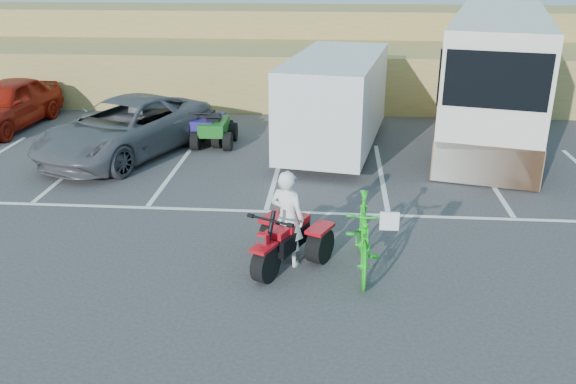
# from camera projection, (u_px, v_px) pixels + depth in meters

# --- Properties ---
(ground) EXTENTS (100.00, 100.00, 0.00)m
(ground) POSITION_uv_depth(u_px,v_px,m) (251.00, 263.00, 11.28)
(ground) COLOR #333336
(ground) RESTS_ON ground
(parking_stripes) EXTENTS (28.00, 5.16, 0.01)m
(parking_stripes) POSITION_uv_depth(u_px,v_px,m) (308.00, 186.00, 14.99)
(parking_stripes) COLOR white
(parking_stripes) RESTS_ON ground
(grass_embankment) EXTENTS (40.00, 8.50, 3.10)m
(grass_embankment) POSITION_uv_depth(u_px,v_px,m) (301.00, 54.00, 25.10)
(grass_embankment) COLOR olive
(grass_embankment) RESTS_ON ground
(red_trike_atv) EXTENTS (1.94, 2.15, 1.14)m
(red_trike_atv) POSITION_uv_depth(u_px,v_px,m) (283.00, 266.00, 11.16)
(red_trike_atv) COLOR #B20A13
(red_trike_atv) RESTS_ON ground
(rider) EXTENTS (0.78, 0.67, 1.81)m
(rider) POSITION_uv_depth(u_px,v_px,m) (287.00, 218.00, 10.95)
(rider) COLOR white
(rider) RESTS_ON ground
(green_dirt_bike) EXTENTS (0.66, 2.29, 1.37)m
(green_dirt_bike) POSITION_uv_depth(u_px,v_px,m) (363.00, 235.00, 10.80)
(green_dirt_bike) COLOR #14BF19
(green_dirt_bike) RESTS_ON ground
(grey_pickup) EXTENTS (4.52, 6.19, 1.56)m
(grey_pickup) POSITION_uv_depth(u_px,v_px,m) (125.00, 128.00, 17.00)
(grey_pickup) COLOR #4A4B52
(grey_pickup) RESTS_ON ground
(red_car) EXTENTS (2.18, 4.74, 1.57)m
(red_car) POSITION_uv_depth(u_px,v_px,m) (6.00, 104.00, 19.61)
(red_car) COLOR #961408
(red_car) RESTS_ON ground
(cargo_trailer) EXTENTS (3.22, 6.04, 2.68)m
(cargo_trailer) POSITION_uv_depth(u_px,v_px,m) (335.00, 100.00, 17.29)
(cargo_trailer) COLOR silver
(cargo_trailer) RESTS_ON ground
(rv_motorhome) EXTENTS (4.90, 10.45, 3.65)m
(rv_motorhome) POSITION_uv_depth(u_px,v_px,m) (494.00, 83.00, 18.74)
(rv_motorhome) COLOR silver
(rv_motorhome) RESTS_ON ground
(quad_atv_blue) EXTENTS (1.38, 1.74, 1.05)m
(quad_atv_blue) POSITION_uv_depth(u_px,v_px,m) (208.00, 142.00, 18.44)
(quad_atv_blue) COLOR navy
(quad_atv_blue) RESTS_ON ground
(quad_atv_green) EXTENTS (1.20, 1.59, 1.02)m
(quad_atv_green) POSITION_uv_depth(u_px,v_px,m) (215.00, 145.00, 18.14)
(quad_atv_green) COLOR #145B1A
(quad_atv_green) RESTS_ON ground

